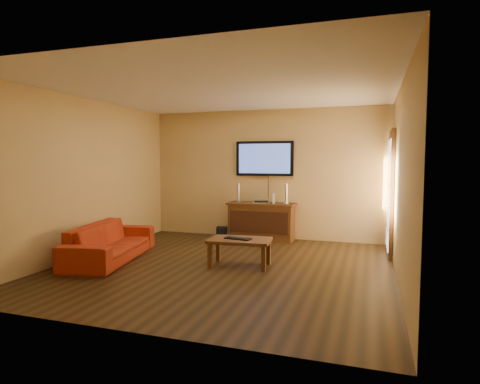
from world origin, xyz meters
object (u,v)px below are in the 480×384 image
at_px(television, 265,159).
at_px(keyboard, 238,238).
at_px(coffee_table, 240,243).
at_px(bottle, 229,238).
at_px(game_console, 274,198).
at_px(av_receiver, 261,201).
at_px(subwoofer, 222,232).
at_px(speaker_right, 286,195).
at_px(sofa, 110,236).
at_px(speaker_left, 238,193).
at_px(media_console, 261,221).

relative_size(television, keyboard, 2.81).
height_order(television, keyboard, television).
relative_size(coffee_table, bottle, 5.25).
xyz_separation_m(game_console, keyboard, (-0.05, -2.17, -0.44)).
distance_m(av_receiver, subwoofer, 1.11).
relative_size(speaker_right, av_receiver, 1.22).
relative_size(coffee_table, sofa, 0.49).
bearing_deg(av_receiver, speaker_right, -18.02).
distance_m(coffee_table, speaker_right, 2.20).
relative_size(speaker_left, game_console, 1.81).
xyz_separation_m(speaker_right, bottle, (-1.07, -0.41, -0.87)).
bearing_deg(speaker_left, sofa, -120.76).
bearing_deg(coffee_table, sofa, -172.76).
relative_size(game_console, keyboard, 0.50).
bearing_deg(media_console, av_receiver, -106.19).
distance_m(av_receiver, bottle, 1.00).
xyz_separation_m(media_console, subwoofer, (-0.87, -0.02, -0.28)).
bearing_deg(speaker_left, television, 24.00).
xyz_separation_m(media_console, av_receiver, (-0.00, -0.02, 0.42)).
xyz_separation_m(television, sofa, (-1.93, -2.62, -1.28)).
height_order(television, game_console, television).
bearing_deg(keyboard, speaker_right, 81.68).
distance_m(speaker_right, game_console, 0.28).
relative_size(sofa, av_receiver, 6.15).
height_order(speaker_left, subwoofer, speaker_left).
distance_m(game_console, keyboard, 2.22).
relative_size(subwoofer, bottle, 1.18).
xyz_separation_m(sofa, speaker_right, (2.45, 2.37, 0.56)).
distance_m(media_console, speaker_left, 0.76).
height_order(sofa, speaker_left, speaker_left).
xyz_separation_m(television, speaker_right, (0.52, -0.25, -0.72)).
relative_size(media_console, television, 1.13).
bearing_deg(speaker_left, speaker_right, -1.34).
xyz_separation_m(av_receiver, game_console, (0.26, 0.03, 0.07)).
bearing_deg(media_console, television, 90.00).
distance_m(television, bottle, 1.81).
distance_m(television, speaker_left, 0.92).
bearing_deg(speaker_right, coffee_table, -97.93).
height_order(coffee_table, bottle, coffee_table).
distance_m(speaker_left, keyboard, 2.32).
xyz_separation_m(coffee_table, game_console, (0.03, 2.14, 0.51)).
height_order(speaker_right, game_console, speaker_right).
distance_m(media_console, av_receiver, 0.42).
bearing_deg(coffee_table, subwoofer, 117.48).
relative_size(speaker_right, keyboard, 0.93).
height_order(media_console, speaker_left, speaker_left).
xyz_separation_m(media_console, bottle, (-0.55, -0.44, -0.30)).
bearing_deg(bottle, av_receiver, 37.59).
bearing_deg(av_receiver, game_console, -9.35).
height_order(av_receiver, game_console, game_console).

